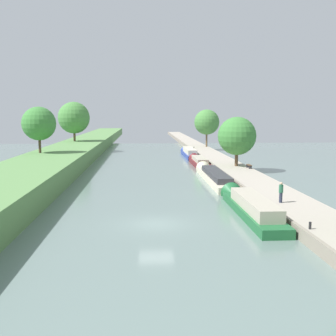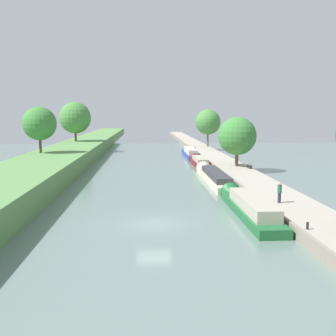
{
  "view_description": "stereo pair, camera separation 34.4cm",
  "coord_description": "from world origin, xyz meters",
  "px_view_note": "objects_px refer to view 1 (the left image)",
  "views": [
    {
      "loc": [
        -0.87,
        -28.07,
        7.83
      ],
      "look_at": [
        2.26,
        22.59,
        1.0
      ],
      "focal_mm": 43.07,
      "sensor_mm": 36.0,
      "label": 1
    },
    {
      "loc": [
        -0.52,
        -28.09,
        7.83
      ],
      "look_at": [
        2.26,
        22.59,
        1.0
      ],
      "focal_mm": 43.07,
      "sensor_mm": 36.0,
      "label": 2
    }
  ],
  "objects_px": {
    "narrowboat_green": "(250,206)",
    "narrowboat_maroon": "(199,161)",
    "narrowboat_cream": "(213,176)",
    "mooring_bollard_near": "(310,226)",
    "park_bench": "(249,166)",
    "mooring_bollard_far": "(194,148)",
    "narrowboat_blue": "(189,153)",
    "person_walking": "(281,192)"
  },
  "relations": [
    {
      "from": "mooring_bollard_far",
      "to": "park_bench",
      "type": "height_order",
      "value": "park_bench"
    },
    {
      "from": "narrowboat_green",
      "to": "narrowboat_cream",
      "type": "distance_m",
      "value": 15.8
    },
    {
      "from": "mooring_bollard_near",
      "to": "narrowboat_blue",
      "type": "bearing_deg",
      "value": 91.95
    },
    {
      "from": "narrowboat_cream",
      "to": "narrowboat_blue",
      "type": "distance_m",
      "value": 27.45
    },
    {
      "from": "narrowboat_green",
      "to": "narrowboat_maroon",
      "type": "xyz_separation_m",
      "value": [
        0.13,
        30.54,
        -0.07
      ]
    },
    {
      "from": "narrowboat_cream",
      "to": "narrowboat_maroon",
      "type": "height_order",
      "value": "narrowboat_cream"
    },
    {
      "from": "narrowboat_maroon",
      "to": "mooring_bollard_far",
      "type": "xyz_separation_m",
      "value": [
        1.67,
        19.13,
        0.48
      ]
    },
    {
      "from": "person_walking",
      "to": "mooring_bollard_far",
      "type": "bearing_deg",
      "value": 90.83
    },
    {
      "from": "mooring_bollard_near",
      "to": "park_bench",
      "type": "bearing_deg",
      "value": 82.72
    },
    {
      "from": "narrowboat_blue",
      "to": "mooring_bollard_far",
      "type": "xyz_separation_m",
      "value": [
        1.72,
        6.42,
        0.37
      ]
    },
    {
      "from": "narrowboat_green",
      "to": "mooring_bollard_near",
      "type": "relative_size",
      "value": 30.48
    },
    {
      "from": "narrowboat_maroon",
      "to": "mooring_bollard_near",
      "type": "bearing_deg",
      "value": -87.47
    },
    {
      "from": "person_walking",
      "to": "mooring_bollard_far",
      "type": "height_order",
      "value": "person_walking"
    },
    {
      "from": "park_bench",
      "to": "narrowboat_cream",
      "type": "bearing_deg",
      "value": -139.69
    },
    {
      "from": "mooring_bollard_near",
      "to": "mooring_bollard_far",
      "type": "xyz_separation_m",
      "value": [
        0.0,
        56.98,
        0.0
      ]
    },
    {
      "from": "narrowboat_green",
      "to": "person_walking",
      "type": "relative_size",
      "value": 8.26
    },
    {
      "from": "narrowboat_cream",
      "to": "narrowboat_maroon",
      "type": "relative_size",
      "value": 1.47
    },
    {
      "from": "narrowboat_green",
      "to": "park_bench",
      "type": "height_order",
      "value": "narrowboat_green"
    },
    {
      "from": "narrowboat_green",
      "to": "narrowboat_cream",
      "type": "xyz_separation_m",
      "value": [
        -0.14,
        15.8,
        -0.06
      ]
    },
    {
      "from": "narrowboat_green",
      "to": "park_bench",
      "type": "xyz_separation_m",
      "value": [
        5.35,
        20.45,
        0.53
      ]
    },
    {
      "from": "narrowboat_maroon",
      "to": "mooring_bollard_far",
      "type": "bearing_deg",
      "value": 85.0
    },
    {
      "from": "narrowboat_maroon",
      "to": "person_walking",
      "type": "distance_m",
      "value": 30.53
    },
    {
      "from": "narrowboat_maroon",
      "to": "park_bench",
      "type": "distance_m",
      "value": 11.38
    },
    {
      "from": "narrowboat_green",
      "to": "mooring_bollard_far",
      "type": "height_order",
      "value": "narrowboat_green"
    },
    {
      "from": "narrowboat_green",
      "to": "mooring_bollard_far",
      "type": "bearing_deg",
      "value": 87.92
    },
    {
      "from": "narrowboat_blue",
      "to": "person_walking",
      "type": "bearing_deg",
      "value": -86.75
    },
    {
      "from": "mooring_bollard_near",
      "to": "park_bench",
      "type": "xyz_separation_m",
      "value": [
        3.54,
        27.76,
        0.12
      ]
    },
    {
      "from": "narrowboat_maroon",
      "to": "park_bench",
      "type": "relative_size",
      "value": 7.73
    },
    {
      "from": "narrowboat_blue",
      "to": "park_bench",
      "type": "distance_m",
      "value": 23.41
    },
    {
      "from": "mooring_bollard_far",
      "to": "mooring_bollard_near",
      "type": "bearing_deg",
      "value": -90.0
    },
    {
      "from": "narrowboat_cream",
      "to": "mooring_bollard_near",
      "type": "height_order",
      "value": "narrowboat_cream"
    },
    {
      "from": "narrowboat_cream",
      "to": "park_bench",
      "type": "relative_size",
      "value": 11.36
    },
    {
      "from": "narrowboat_green",
      "to": "park_bench",
      "type": "bearing_deg",
      "value": 75.35
    },
    {
      "from": "narrowboat_maroon",
      "to": "mooring_bollard_near",
      "type": "relative_size",
      "value": 25.78
    },
    {
      "from": "narrowboat_green",
      "to": "mooring_bollard_near",
      "type": "bearing_deg",
      "value": -76.14
    },
    {
      "from": "narrowboat_green",
      "to": "narrowboat_cream",
      "type": "bearing_deg",
      "value": 90.49
    },
    {
      "from": "narrowboat_blue",
      "to": "mooring_bollard_near",
      "type": "height_order",
      "value": "narrowboat_blue"
    },
    {
      "from": "narrowboat_green",
      "to": "park_bench",
      "type": "distance_m",
      "value": 21.15
    },
    {
      "from": "narrowboat_maroon",
      "to": "mooring_bollard_near",
      "type": "height_order",
      "value": "narrowboat_maroon"
    },
    {
      "from": "narrowboat_green",
      "to": "narrowboat_maroon",
      "type": "relative_size",
      "value": 1.18
    },
    {
      "from": "narrowboat_cream",
      "to": "mooring_bollard_near",
      "type": "distance_m",
      "value": 23.19
    },
    {
      "from": "narrowboat_green",
      "to": "mooring_bollard_near",
      "type": "height_order",
      "value": "narrowboat_green"
    }
  ]
}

